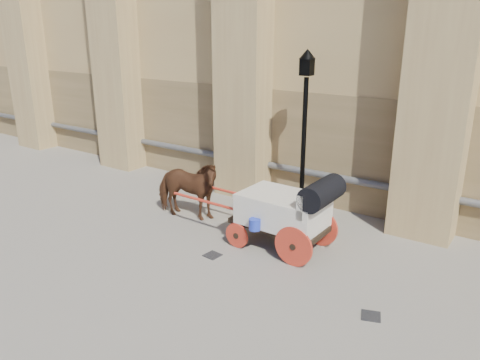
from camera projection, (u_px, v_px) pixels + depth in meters
The scene contains 6 objects.
ground at pixel (189, 248), 10.26m from camera, with size 90.00×90.00×0.00m, color slate.
horse at pixel (187, 189), 11.60m from camera, with size 0.84×1.84×1.55m, color #59301D.
carriage at pixel (288, 209), 9.92m from camera, with size 3.95×1.41×1.72m.
street_lamp at pixel (304, 130), 11.36m from camera, with size 0.39×0.39×4.13m.
drain_grate_near at pixel (212, 255), 9.90m from camera, with size 0.32×0.32×0.01m, color black.
drain_grate_far at pixel (371, 316), 7.83m from camera, with size 0.32×0.32×0.01m, color black.
Camera 1 is at (6.17, -7.01, 4.63)m, focal length 35.00 mm.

